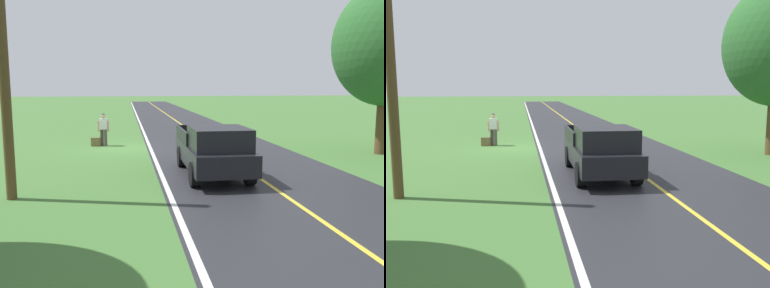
% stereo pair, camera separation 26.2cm
% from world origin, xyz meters
% --- Properties ---
extents(ground_plane, '(200.00, 200.00, 0.00)m').
position_xyz_m(ground_plane, '(0.00, 0.00, 0.00)').
color(ground_plane, '#427033').
extents(road_surface, '(6.98, 120.00, 0.00)m').
position_xyz_m(road_surface, '(-4.58, 0.00, 0.00)').
color(road_surface, '#28282D').
rests_on(road_surface, ground).
extents(lane_edge_line, '(0.16, 117.60, 0.00)m').
position_xyz_m(lane_edge_line, '(-1.27, 0.00, 0.01)').
color(lane_edge_line, silver).
rests_on(lane_edge_line, ground).
extents(lane_centre_line, '(0.14, 117.60, 0.00)m').
position_xyz_m(lane_centre_line, '(-4.58, 0.00, 0.01)').
color(lane_centre_line, gold).
rests_on(lane_centre_line, ground).
extents(hitchhiker_walking, '(0.62, 0.53, 1.75)m').
position_xyz_m(hitchhiker_walking, '(1.11, -1.00, 0.98)').
color(hitchhiker_walking, '#4C473D').
rests_on(hitchhiker_walking, ground).
extents(suitcase_carried, '(0.47, 0.24, 0.46)m').
position_xyz_m(suitcase_carried, '(1.54, -0.95, 0.23)').
color(suitcase_carried, brown).
rests_on(suitcase_carried, ground).
extents(pickup_truck_passing, '(2.15, 5.43, 1.82)m').
position_xyz_m(pickup_truck_passing, '(-3.07, 7.07, 0.97)').
color(pickup_truck_passing, black).
rests_on(pickup_truck_passing, ground).
extents(utility_pole_roadside, '(0.28, 0.28, 8.43)m').
position_xyz_m(utility_pole_roadside, '(3.19, 9.03, 4.21)').
color(utility_pole_roadside, brown).
rests_on(utility_pole_roadside, ground).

